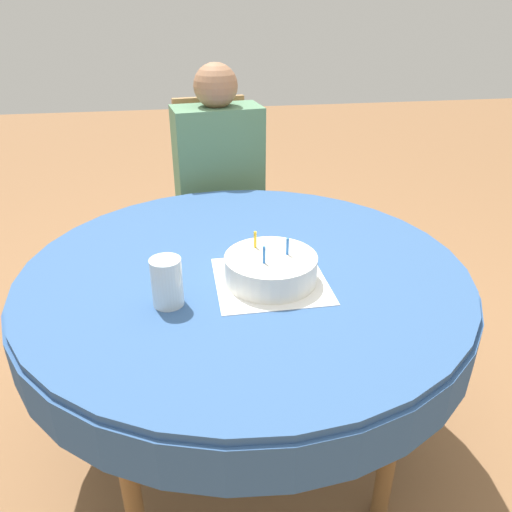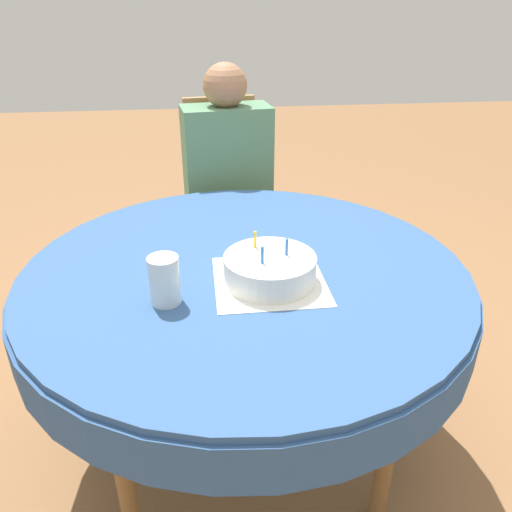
{
  "view_description": "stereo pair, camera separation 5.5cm",
  "coord_description": "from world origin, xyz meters",
  "px_view_note": "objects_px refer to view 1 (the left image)",
  "views": [
    {
      "loc": [
        -0.18,
        -1.28,
        1.4
      ],
      "look_at": [
        0.03,
        -0.03,
        0.75
      ],
      "focal_mm": 35.0,
      "sensor_mm": 36.0,
      "label": 1
    },
    {
      "loc": [
        -0.12,
        -1.28,
        1.4
      ],
      "look_at": [
        0.03,
        -0.03,
        0.75
      ],
      "focal_mm": 35.0,
      "sensor_mm": 36.0,
      "label": 2
    }
  ],
  "objects_px": {
    "drinking_glass": "(167,282)",
    "person": "(220,175)",
    "chair": "(217,204)",
    "birthday_cake": "(271,268)"
  },
  "relations": [
    {
      "from": "chair",
      "to": "birthday_cake",
      "type": "relative_size",
      "value": 3.96
    },
    {
      "from": "chair",
      "to": "drinking_glass",
      "type": "height_order",
      "value": "chair"
    },
    {
      "from": "person",
      "to": "drinking_glass",
      "type": "bearing_deg",
      "value": -110.17
    },
    {
      "from": "chair",
      "to": "drinking_glass",
      "type": "relative_size",
      "value": 7.83
    },
    {
      "from": "birthday_cake",
      "to": "drinking_glass",
      "type": "height_order",
      "value": "drinking_glass"
    },
    {
      "from": "person",
      "to": "drinking_glass",
      "type": "height_order",
      "value": "person"
    },
    {
      "from": "person",
      "to": "drinking_glass",
      "type": "distance_m",
      "value": 1.04
    },
    {
      "from": "person",
      "to": "birthday_cake",
      "type": "bearing_deg",
      "value": -94.3
    },
    {
      "from": "birthday_cake",
      "to": "person",
      "type": "bearing_deg",
      "value": 92.96
    },
    {
      "from": "drinking_glass",
      "to": "person",
      "type": "bearing_deg",
      "value": 77.08
    }
  ]
}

